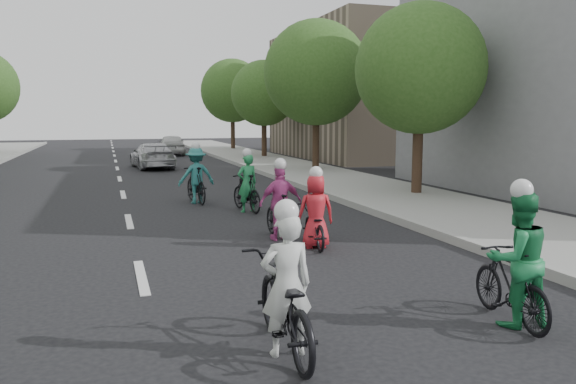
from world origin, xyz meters
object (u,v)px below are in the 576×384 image
cyclist_5 (284,300)px  follow_car_trail (172,145)px  cyclist_2 (280,210)px  cyclist_3 (315,219)px  follow_car_lead (152,156)px  cyclist_1 (515,270)px  cyclist_4 (196,180)px  cyclist_0 (247,189)px

cyclist_5 → follow_car_trail: bearing=-92.3°
cyclist_2 → cyclist_3: (0.43, -0.87, -0.07)m
cyclist_2 → cyclist_5: (-1.59, -5.36, -0.05)m
cyclist_2 → follow_car_lead: (-1.20, 17.63, 0.01)m
cyclist_1 → cyclist_4: size_ratio=0.96×
cyclist_4 → cyclist_5: size_ratio=0.94×
cyclist_0 → cyclist_2: size_ratio=1.03×
cyclist_5 → cyclist_1: bearing=-179.5°
follow_car_trail → cyclist_3: bearing=91.9°
cyclist_2 → cyclist_0: bearing=-95.4°
follow_car_lead → cyclist_5: bearing=83.2°
cyclist_1 → cyclist_4: (-2.16, 10.90, 0.02)m
cyclist_1 → cyclist_4: cyclist_4 is taller
cyclist_2 → cyclist_4: bearing=-83.5°
cyclist_2 → follow_car_lead: cyclist_2 is taller
cyclist_2 → cyclist_3: 0.97m
cyclist_2 → cyclist_3: cyclist_2 is taller
cyclist_2 → cyclist_5: bearing=70.8°
follow_car_trail → cyclist_0: bearing=91.1°
cyclist_5 → cyclist_0: bearing=-99.3°
cyclist_3 → cyclist_4: size_ratio=0.85×
follow_car_lead → follow_car_trail: (2.03, 9.89, 0.07)m
cyclist_2 → follow_car_trail: cyclist_2 is taller
cyclist_0 → cyclist_3: bearing=81.9°
cyclist_3 → follow_car_lead: 18.57m
cyclist_0 → follow_car_trail: 23.96m
cyclist_4 → follow_car_trail: cyclist_4 is taller
cyclist_1 → cyclist_4: 11.11m
follow_car_lead → cyclist_4: bearing=85.7°
cyclist_4 → cyclist_2: bearing=91.3°
cyclist_1 → cyclist_2: 5.58m
cyclist_4 → follow_car_lead: cyclist_4 is taller
cyclist_1 → cyclist_5: 2.88m
cyclist_0 → cyclist_3: 4.45m
cyclist_2 → cyclist_5: cyclist_2 is taller
cyclist_5 → cyclist_2: bearing=-104.7°
cyclist_1 → follow_car_lead: bearing=-78.2°
cyclist_2 → follow_car_trail: size_ratio=0.41×
cyclist_4 → cyclist_5: cyclist_4 is taller
cyclist_0 → follow_car_lead: 14.12m
cyclist_2 → follow_car_lead: size_ratio=0.39×
cyclist_2 → follow_car_lead: 17.67m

